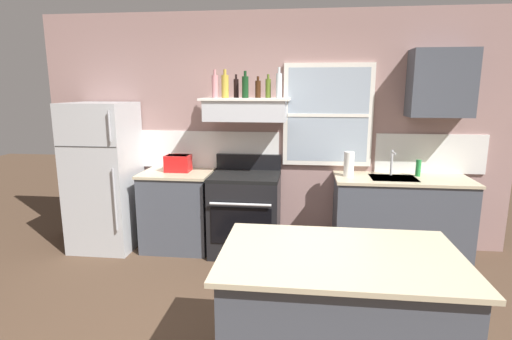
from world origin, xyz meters
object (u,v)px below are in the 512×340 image
bottle_rose_pink (215,86)px  bottle_brown_stout (258,89)px  toaster (178,163)px  bottle_balsamic_dark (236,88)px  kitchen_island (337,323)px  bottle_champagne_gold_foil (225,86)px  bottle_clear_tall (279,85)px  paper_towel_roll (349,164)px  stove_range (245,213)px  dish_soap_bottle (418,168)px  bottle_olive_oil_square (268,88)px  refrigerator (104,177)px  bottle_dark_green_wine (245,87)px

bottle_rose_pink → bottle_brown_stout: bearing=4.4°
toaster → bottle_balsamic_dark: size_ratio=1.17×
bottle_rose_pink → kitchen_island: 2.86m
bottle_champagne_gold_foil → kitchen_island: bottle_champagne_gold_foil is taller
bottle_clear_tall → paper_towel_roll: 1.14m
bottle_brown_stout → paper_towel_roll: (1.00, -0.10, -0.80)m
stove_range → bottle_brown_stout: bearing=46.6°
dish_soap_bottle → kitchen_island: bearing=-114.7°
bottle_balsamic_dark → bottle_olive_oil_square: same height
bottle_balsamic_dark → kitchen_island: size_ratio=0.18×
bottle_olive_oil_square → bottle_clear_tall: bottle_clear_tall is taller
kitchen_island → bottle_olive_oil_square: bearing=105.8°
bottle_balsamic_dark → bottle_brown_stout: 0.25m
refrigerator → dish_soap_bottle: (3.53, 0.16, 0.15)m
bottle_balsamic_dark → dish_soap_bottle: 2.17m
bottle_rose_pink → bottle_olive_oil_square: 0.58m
bottle_rose_pink → bottle_clear_tall: (0.70, -0.02, 0.01)m
toaster → kitchen_island: (1.65, -2.15, -0.55)m
toaster → bottle_olive_oil_square: 1.33m
bottle_dark_green_wine → bottle_clear_tall: (0.36, 0.00, 0.02)m
stove_range → bottle_dark_green_wine: bottle_dark_green_wine is taller
toaster → dish_soap_bottle: bearing=1.4°
paper_towel_roll → kitchen_island: paper_towel_roll is taller
refrigerator → bottle_brown_stout: bottle_brown_stout is taller
stove_range → paper_towel_roll: 1.27m
stove_range → dish_soap_bottle: bearing=4.2°
bottle_dark_green_wine → kitchen_island: bearing=-68.0°
toaster → bottle_brown_stout: (0.92, 0.06, 0.83)m
bottle_dark_green_wine → dish_soap_bottle: (1.89, 0.06, -0.87)m
bottle_dark_green_wine → bottle_rose_pink: bearing=176.0°
bottle_champagne_gold_foil → stove_range: bearing=-19.8°
refrigerator → stove_range: (1.65, 0.02, -0.38)m
dish_soap_bottle → kitchen_island: dish_soap_bottle is taller
bottle_champagne_gold_foil → dish_soap_bottle: size_ratio=1.69×
refrigerator → bottle_balsamic_dark: 1.84m
bottle_brown_stout → kitchen_island: size_ratio=0.17×
dish_soap_bottle → bottle_champagne_gold_foil: bearing=-178.5°
bottle_rose_pink → refrigerator: bearing=-174.7°
bottle_balsamic_dark → bottle_olive_oil_square: bearing=-2.2°
bottle_brown_stout → dish_soap_bottle: bottle_brown_stout is taller
bottle_olive_oil_square → toaster: bearing=-176.2°
bottle_brown_stout → dish_soap_bottle: bearing=0.1°
refrigerator → kitchen_island: refrigerator is taller
paper_towel_roll → bottle_olive_oil_square: bearing=173.4°
bottle_champagne_gold_foil → dish_soap_bottle: 2.28m
stove_range → bottle_balsamic_dark: bottle_balsamic_dark is taller
stove_range → bottle_rose_pink: 1.45m
refrigerator → toaster: refrigerator is taller
stove_range → bottle_balsamic_dark: size_ratio=4.30×
refrigerator → bottle_olive_oil_square: (1.89, 0.16, 1.00)m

